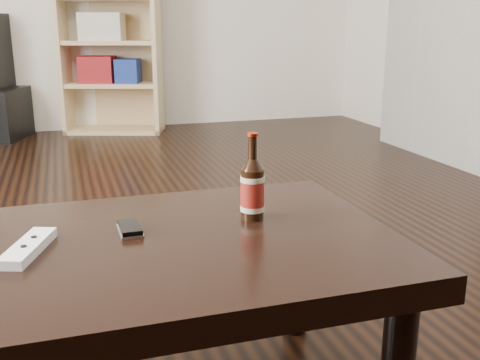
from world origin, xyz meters
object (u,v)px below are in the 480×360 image
object	(u,v)px
coffee_table	(126,270)
beer_bottle	(252,189)
bookshelf	(110,39)
phone	(130,229)
remote	(28,248)

from	to	relation	value
coffee_table	beer_bottle	distance (m)	0.34
coffee_table	bookshelf	bearing A→B (deg)	85.12
coffee_table	phone	distance (m)	0.10
remote	coffee_table	bearing A→B (deg)	15.45
beer_bottle	phone	bearing A→B (deg)	-179.49
coffee_table	remote	bearing A→B (deg)	175.24
phone	remote	size ratio (longest dim) A/B	0.49
coffee_table	beer_bottle	size ratio (longest dim) A/B	5.69
bookshelf	phone	xyz separation A→B (m)	(-0.29, -3.60, -0.32)
bookshelf	coffee_table	distance (m)	3.70
bookshelf	remote	size ratio (longest dim) A/B	7.83
phone	remote	bearing A→B (deg)	-166.72
phone	coffee_table	bearing A→B (deg)	-107.33
coffee_table	remote	distance (m)	0.20
bookshelf	coffee_table	size ratio (longest dim) A/B	1.26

